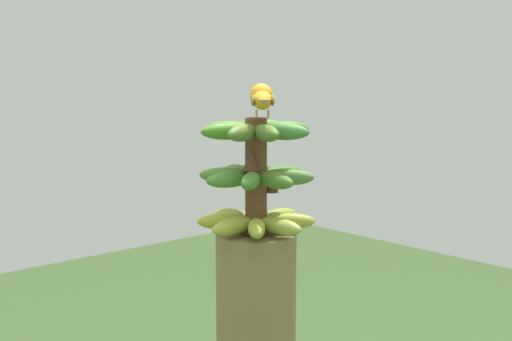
{
  "coord_description": "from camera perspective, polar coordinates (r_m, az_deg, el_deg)",
  "views": [
    {
      "loc": [
        -1.32,
        1.19,
        1.57
      ],
      "look_at": [
        0.0,
        0.0,
        1.31
      ],
      "focal_mm": 51.49,
      "sensor_mm": 36.0,
      "label": 1
    }
  ],
  "objects": [
    {
      "name": "banana_bunch",
      "position": [
        1.79,
        0.01,
        -0.44
      ],
      "size": [
        0.29,
        0.29,
        0.29
      ],
      "color": "brown",
      "rests_on": "banana_tree"
    },
    {
      "name": "perched_bird",
      "position": [
        1.78,
        0.47,
        5.66
      ],
      "size": [
        0.17,
        0.14,
        0.08
      ],
      "color": "#C68933",
      "rests_on": "banana_bunch"
    }
  ]
}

